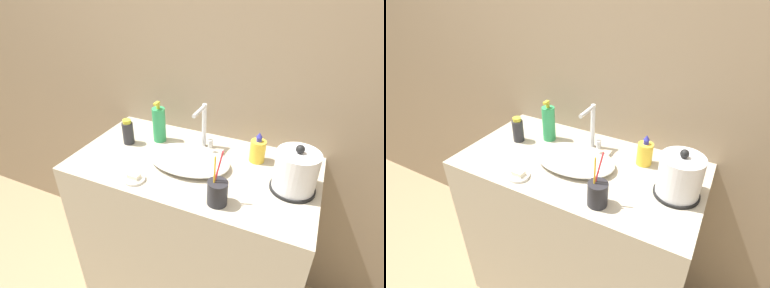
# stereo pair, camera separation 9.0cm
# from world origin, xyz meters

# --- Properties ---
(wall_back) EXTENTS (6.00, 0.04, 2.60)m
(wall_back) POSITION_xyz_m (0.00, 0.61, 1.30)
(wall_back) COLOR gray
(wall_back) RESTS_ON ground_plane
(vanity_counter) EXTENTS (1.10, 0.59, 0.91)m
(vanity_counter) POSITION_xyz_m (0.00, 0.29, 0.45)
(vanity_counter) COLOR #B7AD99
(vanity_counter) RESTS_ON ground_plane
(sink_basin) EXTENTS (0.38, 0.26, 0.05)m
(sink_basin) POSITION_xyz_m (-0.01, 0.28, 0.93)
(sink_basin) COLOR silver
(sink_basin) RESTS_ON vanity_counter
(faucet) EXTENTS (0.06, 0.14, 0.22)m
(faucet) POSITION_xyz_m (-0.01, 0.44, 1.03)
(faucet) COLOR silver
(faucet) RESTS_ON vanity_counter
(electric_kettle) EXTENTS (0.18, 0.18, 0.21)m
(electric_kettle) POSITION_xyz_m (0.44, 0.29, 0.99)
(electric_kettle) COLOR black
(electric_kettle) RESTS_ON vanity_counter
(toothbrush_cup) EXTENTS (0.08, 0.08, 0.22)m
(toothbrush_cup) POSITION_xyz_m (0.19, 0.09, 0.96)
(toothbrush_cup) COLOR #232328
(toothbrush_cup) RESTS_ON vanity_counter
(lotion_bottle) EXTENTS (0.06, 0.06, 0.21)m
(lotion_bottle) POSITION_xyz_m (-0.24, 0.42, 1.00)
(lotion_bottle) COLOR #2D9956
(lotion_bottle) RESTS_ON vanity_counter
(shampoo_bottle) EXTENTS (0.06, 0.06, 0.13)m
(shampoo_bottle) POSITION_xyz_m (-0.37, 0.33, 0.97)
(shampoo_bottle) COLOR #28282D
(shampoo_bottle) RESTS_ON vanity_counter
(mouthwash_bottle) EXTENTS (0.07, 0.07, 0.15)m
(mouthwash_bottle) POSITION_xyz_m (0.26, 0.43, 0.96)
(mouthwash_bottle) COLOR gold
(mouthwash_bottle) RESTS_ON vanity_counter
(soap_dish) EXTENTS (0.09, 0.09, 0.03)m
(soap_dish) POSITION_xyz_m (-0.17, 0.08, 0.92)
(soap_dish) COLOR silver
(soap_dish) RESTS_ON vanity_counter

